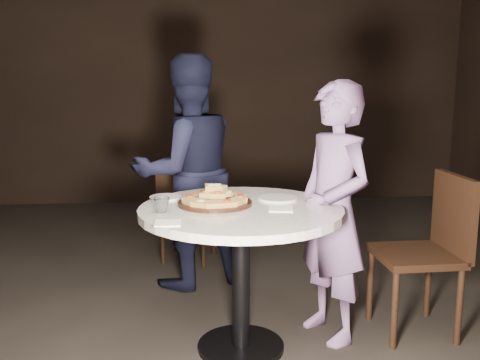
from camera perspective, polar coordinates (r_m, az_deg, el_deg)
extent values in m
plane|color=black|center=(3.06, -2.07, -16.93)|extent=(7.00, 7.00, 0.00)
cylinder|color=black|center=(2.99, 0.09, -17.30)|extent=(0.58, 0.58, 0.03)
cylinder|color=black|center=(2.83, 0.09, -10.59)|extent=(0.12, 0.12, 0.72)
cylinder|color=silver|center=(2.72, 0.09, -3.32)|extent=(1.32, 1.32, 0.04)
cylinder|color=black|center=(2.76, -2.69, -2.47)|extent=(0.44, 0.44, 0.02)
cube|color=#AC8442|center=(2.76, 0.05, -2.01)|extent=(0.07, 0.08, 0.04)
cylinder|color=red|center=(2.75, 0.05, -1.66)|extent=(0.04, 0.04, 0.01)
cube|color=#AC8442|center=(2.82, -0.31, -1.71)|extent=(0.10, 0.10, 0.04)
cube|color=#AC8442|center=(2.87, -1.27, -1.50)|extent=(0.10, 0.10, 0.04)
cylinder|color=beige|center=(2.86, -1.27, -1.17)|extent=(0.05, 0.05, 0.01)
cube|color=#AC8442|center=(2.89, -2.57, -1.43)|extent=(0.09, 0.08, 0.04)
cube|color=#AC8442|center=(2.87, -3.90, -1.50)|extent=(0.10, 0.09, 0.04)
cylinder|color=red|center=(2.87, -3.91, -1.17)|extent=(0.05, 0.05, 0.01)
cube|color=#AC8442|center=(2.83, -4.95, -1.70)|extent=(0.09, 0.10, 0.04)
cube|color=#AC8442|center=(2.77, -5.43, -1.99)|extent=(0.08, 0.09, 0.04)
cylinder|color=red|center=(2.76, -5.44, -1.65)|extent=(0.05, 0.05, 0.01)
cube|color=#AC8442|center=(2.70, -5.19, -2.30)|extent=(0.10, 0.10, 0.04)
cube|color=#AC8442|center=(2.65, -4.25, -2.54)|extent=(0.10, 0.10, 0.04)
cylinder|color=beige|center=(2.65, -4.25, -2.18)|extent=(0.05, 0.05, 0.01)
cube|color=#AC8442|center=(2.63, -2.84, -2.63)|extent=(0.09, 0.07, 0.04)
cube|color=#AC8442|center=(2.64, -1.39, -2.55)|extent=(0.09, 0.08, 0.04)
cylinder|color=red|center=(2.64, -1.39, -2.19)|extent=(0.05, 0.05, 0.01)
cube|color=#AC8442|center=(2.69, -0.33, -2.31)|extent=(0.10, 0.10, 0.04)
cube|color=#AC8442|center=(2.77, -1.87, -1.41)|extent=(0.09, 0.10, 0.03)
cylinder|color=#2D6B1E|center=(2.76, -1.87, -1.07)|extent=(0.05, 0.05, 0.01)
cube|color=#AC8442|center=(2.79, -3.00, -1.31)|extent=(0.08, 0.09, 0.03)
cylinder|color=beige|center=(2.79, -3.01, -0.97)|extent=(0.04, 0.04, 0.01)
cube|color=#AC8442|center=(2.74, -3.54, -1.55)|extent=(0.08, 0.10, 0.03)
cylinder|color=orange|center=(2.74, -3.54, -1.20)|extent=(0.05, 0.05, 0.01)
cube|color=#AC8442|center=(2.71, -2.39, -1.66)|extent=(0.09, 0.07, 0.03)
cylinder|color=red|center=(2.71, -2.39, -1.30)|extent=(0.04, 0.04, 0.01)
cube|color=#AC8442|center=(2.77, -2.40, -0.83)|extent=(0.10, 0.09, 0.03)
cylinder|color=beige|center=(2.77, -2.40, -0.48)|extent=(0.05, 0.05, 0.01)
cube|color=#AC8442|center=(2.77, -3.13, -0.83)|extent=(0.06, 0.08, 0.03)
cylinder|color=beige|center=(2.77, -3.13, -0.49)|extent=(0.04, 0.04, 0.01)
cylinder|color=white|center=(2.94, -7.93, -1.84)|extent=(0.22, 0.22, 0.01)
cylinder|color=white|center=(2.89, 4.04, -1.96)|extent=(0.27, 0.27, 0.01)
imported|color=silver|center=(2.63, -8.34, -2.64)|extent=(0.10, 0.10, 0.07)
cube|color=white|center=(2.43, -7.72, -4.56)|extent=(0.12, 0.12, 0.01)
cube|color=white|center=(2.67, 4.38, -3.10)|extent=(0.14, 0.14, 0.01)
cube|color=black|center=(4.26, -5.52, -3.09)|extent=(0.47, 0.47, 0.04)
cube|color=black|center=(4.03, -6.35, -0.90)|extent=(0.38, 0.14, 0.41)
cylinder|color=black|center=(4.42, -2.83, -5.27)|extent=(0.04, 0.04, 0.41)
cylinder|color=black|center=(4.51, -6.88, -5.02)|extent=(0.04, 0.04, 0.41)
cylinder|color=black|center=(4.11, -3.93, -6.49)|extent=(0.04, 0.04, 0.41)
cylinder|color=black|center=(4.21, -8.25, -6.18)|extent=(0.04, 0.04, 0.41)
cube|color=black|center=(3.16, 18.16, -7.66)|extent=(0.43, 0.43, 0.04)
cube|color=black|center=(3.19, 21.85, -3.49)|extent=(0.05, 0.42, 0.45)
cylinder|color=black|center=(3.32, 13.73, -10.65)|extent=(0.04, 0.04, 0.45)
cylinder|color=black|center=(3.01, 16.18, -13.05)|extent=(0.04, 0.04, 0.45)
cylinder|color=black|center=(3.46, 19.44, -10.08)|extent=(0.04, 0.04, 0.45)
cylinder|color=black|center=(3.16, 22.36, -12.26)|extent=(0.04, 0.04, 0.45)
imported|color=black|center=(3.66, -5.67, 0.81)|extent=(0.94, 0.85, 1.59)
imported|color=slate|center=(2.93, 9.93, -3.44)|extent=(0.51, 0.61, 1.42)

